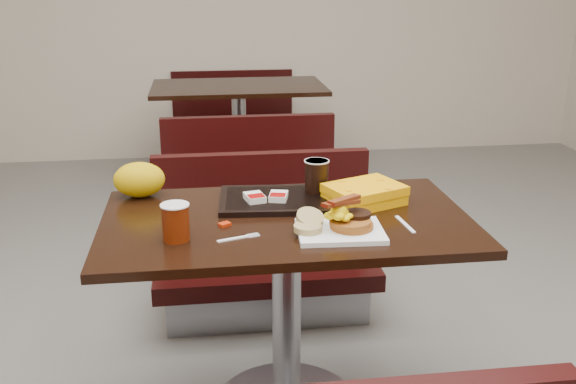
{
  "coord_description": "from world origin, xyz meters",
  "views": [
    {
      "loc": [
        -0.26,
        -1.99,
        1.52
      ],
      "look_at": [
        0.01,
        0.05,
        0.82
      ],
      "focal_mm": 41.01,
      "sensor_mm": 36.0,
      "label": 1
    }
  ],
  "objects": [
    {
      "name": "hashbrown_sleeve_left",
      "position": [
        -0.09,
        0.13,
        0.78
      ],
      "size": [
        0.08,
        0.09,
        0.02
      ],
      "primitive_type": "cube",
      "rotation": [
        0.0,
        0.0,
        0.23
      ],
      "color": "silver",
      "rests_on": "tray"
    },
    {
      "name": "clamshell",
      "position": [
        0.29,
        0.1,
        0.78
      ],
      "size": [
        0.3,
        0.27,
        0.07
      ],
      "primitive_type": "cube",
      "rotation": [
        0.0,
        0.0,
        0.39
      ],
      "color": "#F7A104",
      "rests_on": "table_near"
    },
    {
      "name": "coffee_cup_far",
      "position": [
        0.13,
        0.2,
        0.83
      ],
      "size": [
        0.1,
        0.1,
        0.11
      ],
      "primitive_type": "cylinder",
      "rotation": [
        0.0,
        0.0,
        -0.22
      ],
      "color": "black",
      "rests_on": "tray"
    },
    {
      "name": "knife",
      "position": [
        0.37,
        -0.11,
        0.75
      ],
      "size": [
        0.02,
        0.15,
        0.0
      ],
      "primitive_type": "cube",
      "rotation": [
        0.0,
        0.0,
        -1.48
      ],
      "color": "white",
      "rests_on": "table_near"
    },
    {
      "name": "coffee_cup_near",
      "position": [
        -0.35,
        -0.14,
        0.81
      ],
      "size": [
        0.09,
        0.09,
        0.11
      ],
      "primitive_type": "cylinder",
      "rotation": [
        0.0,
        0.0,
        0.07
      ],
      "color": "#8E2605",
      "rests_on": "table_near"
    },
    {
      "name": "sausage_patty",
      "position": [
        0.21,
        -0.13,
        0.8
      ],
      "size": [
        0.09,
        0.09,
        0.01
      ],
      "primitive_type": "cylinder",
      "rotation": [
        0.0,
        0.0,
        0.05
      ],
      "color": "black",
      "rests_on": "pancake_stack"
    },
    {
      "name": "table_near",
      "position": [
        0.0,
        0.0,
        0.38
      ],
      "size": [
        1.2,
        0.7,
        0.75
      ],
      "primitive_type": null,
      "color": "black",
      "rests_on": "floor"
    },
    {
      "name": "bench_far_s",
      "position": [
        0.0,
        1.9,
        0.36
      ],
      "size": [
        1.0,
        0.46,
        0.72
      ],
      "primitive_type": null,
      "color": "black",
      "rests_on": "floor"
    },
    {
      "name": "bench_far_n",
      "position": [
        0.0,
        3.3,
        0.36
      ],
      "size": [
        1.0,
        0.46,
        0.72
      ],
      "primitive_type": null,
      "color": "black",
      "rests_on": "floor"
    },
    {
      "name": "table_far",
      "position": [
        0.0,
        2.6,
        0.38
      ],
      "size": [
        1.2,
        0.7,
        0.75
      ],
      "primitive_type": null,
      "color": "black",
      "rests_on": "floor"
    },
    {
      "name": "muffin_bottom",
      "position": [
        0.04,
        -0.16,
        0.78
      ],
      "size": [
        0.1,
        0.1,
        0.02
      ],
      "primitive_type": "cylinder",
      "rotation": [
        0.0,
        0.0,
        0.13
      ],
      "color": "tan",
      "rests_on": "platter"
    },
    {
      "name": "bacon_strips",
      "position": [
        0.15,
        -0.15,
        0.85
      ],
      "size": [
        0.16,
        0.15,
        0.01
      ],
      "primitive_type": null,
      "rotation": [
        0.0,
        0.0,
        0.63
      ],
      "color": "#4E0D05",
      "rests_on": "scrambled_eggs"
    },
    {
      "name": "pancake_stack",
      "position": [
        0.18,
        -0.15,
        0.78
      ],
      "size": [
        0.14,
        0.14,
        0.03
      ],
      "primitive_type": "cylinder",
      "rotation": [
        0.0,
        0.0,
        0.08
      ],
      "color": "#954418",
      "rests_on": "platter"
    },
    {
      "name": "scrambled_eggs",
      "position": [
        0.14,
        -0.15,
        0.82
      ],
      "size": [
        0.11,
        0.1,
        0.05
      ],
      "primitive_type": "ellipsoid",
      "rotation": [
        0.0,
        0.0,
        -0.23
      ],
      "color": "#FFE505",
      "rests_on": "pancake_stack"
    },
    {
      "name": "hashbrown_sleeve_right",
      "position": [
        -0.01,
        0.13,
        0.78
      ],
      "size": [
        0.08,
        0.09,
        0.02
      ],
      "primitive_type": "cube",
      "rotation": [
        0.0,
        0.0,
        -0.24
      ],
      "color": "silver",
      "rests_on": "tray"
    },
    {
      "name": "paper_bag",
      "position": [
        -0.49,
        0.28,
        0.81
      ],
      "size": [
        0.2,
        0.16,
        0.13
      ],
      "primitive_type": "ellipsoid",
      "rotation": [
        0.0,
        0.0,
        0.18
      ],
      "color": "#D3BA07",
      "rests_on": "table_near"
    },
    {
      "name": "condiment_syrup",
      "position": [
        -0.2,
        -0.04,
        0.75
      ],
      "size": [
        0.04,
        0.04,
        0.01
      ],
      "primitive_type": "cube",
      "rotation": [
        0.0,
        0.0,
        0.53
      ],
      "color": "#B32407",
      "rests_on": "table_near"
    },
    {
      "name": "muffin_top",
      "position": [
        0.06,
        -0.11,
        0.79
      ],
      "size": [
        0.11,
        0.11,
        0.05
      ],
      "primitive_type": "cylinder",
      "rotation": [
        0.38,
        0.0,
        0.33
      ],
      "color": "tan",
      "rests_on": "platter"
    },
    {
      "name": "platter",
      "position": [
        0.15,
        -0.16,
        0.76
      ],
      "size": [
        0.27,
        0.22,
        0.02
      ],
      "primitive_type": "cube",
      "rotation": [
        0.0,
        0.0,
        -0.05
      ],
      "color": "white",
      "rests_on": "table_near"
    },
    {
      "name": "tray",
      "position": [
        -0.01,
        0.15,
        0.76
      ],
      "size": [
        0.42,
        0.32,
        0.02
      ],
      "primitive_type": "cube",
      "rotation": [
        0.0,
        0.0,
        -0.08
      ],
      "color": "black",
      "rests_on": "table_near"
    },
    {
      "name": "fork",
      "position": [
        -0.18,
        -0.16,
        0.75
      ],
      "size": [
        0.14,
        0.06,
        0.0
      ],
      "primitive_type": null,
      "rotation": [
        0.0,
        0.0,
        0.31
      ],
      "color": "white",
      "rests_on": "table_near"
    },
    {
      "name": "bench_near_n",
      "position": [
        0.0,
        0.7,
        0.36
      ],
      "size": [
        1.0,
        0.46,
        0.72
      ],
      "primitive_type": null,
      "color": "black",
      "rests_on": "floor"
    }
  ]
}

